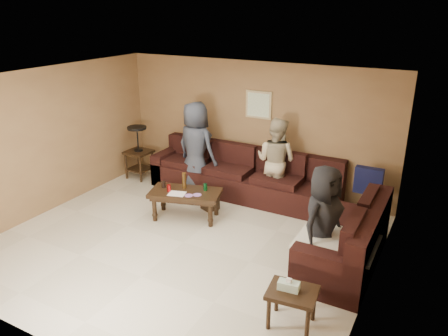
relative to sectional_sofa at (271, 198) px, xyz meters
name	(u,v)px	position (x,y,z in m)	size (l,w,h in m)	color
room	(180,140)	(-0.81, -1.52, 1.34)	(5.60, 5.50, 2.50)	beige
sectional_sofa	(271,198)	(0.00, 0.00, 0.00)	(4.65, 2.90, 0.97)	black
coffee_table	(185,195)	(-1.25, -0.79, 0.09)	(1.31, 0.91, 0.78)	black
end_table_left	(139,151)	(-3.14, 0.32, 0.26)	(0.50, 0.50, 1.11)	black
side_table_right	(292,295)	(1.28, -2.46, 0.07)	(0.60, 0.51, 0.60)	black
waste_bin	(210,201)	(-1.05, -0.29, -0.18)	(0.25, 0.25, 0.30)	black
wall_art	(259,105)	(-0.71, 0.96, 1.37)	(0.52, 0.04, 0.52)	tan
person_left	(196,147)	(-1.72, 0.32, 0.56)	(0.87, 0.56, 1.77)	#313745
person_middle	(276,161)	(-0.16, 0.56, 0.48)	(0.78, 0.61, 1.61)	#BDAF8D
person_right	(322,222)	(1.25, -1.29, 0.45)	(0.76, 0.49, 1.55)	black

